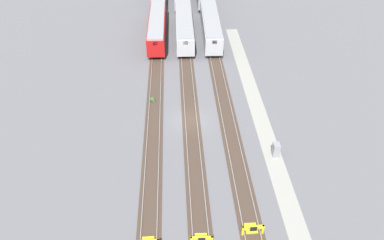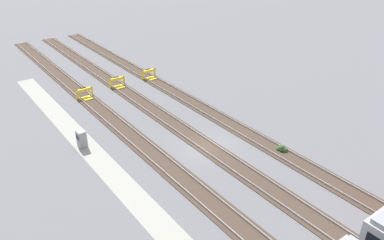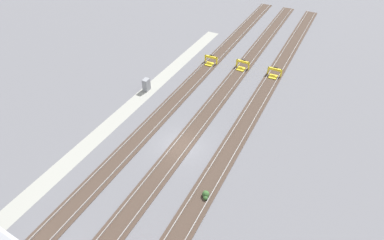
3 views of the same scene
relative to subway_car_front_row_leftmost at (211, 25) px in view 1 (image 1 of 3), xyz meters
The scene contains 12 objects.
ground_plane 25.03m from the subway_car_front_row_leftmost, 169.27° to the left, with size 400.00×400.00×0.00m, color slate.
service_walkway 24.94m from the subway_car_front_row_leftmost, behind, with size 54.00×2.00×0.01m, color #9E9E93.
rail_track_nearest 24.60m from the subway_car_front_row_leftmost, behind, with size 90.00×2.23×0.21m.
rail_track_near_inner 25.03m from the subway_car_front_row_leftmost, 169.27° to the left, with size 90.00×2.24×0.21m.
rail_track_middle 26.28m from the subway_car_front_row_leftmost, 159.30° to the left, with size 90.00×2.23×0.21m.
subway_car_front_row_leftmost is the anchor object (origin of this frame).
subway_car_front_row_centre 4.61m from the subway_car_front_row_leftmost, 90.00° to the left, with size 18.02×2.97×3.70m.
subway_car_back_row_leftmost 9.26m from the subway_car_front_row_leftmost, 90.00° to the left, with size 18.03×3.01×3.70m.
bumper_stop_nearest_track 41.34m from the subway_car_front_row_leftmost, behind, with size 1.37×2.01×1.22m.
bumper_stop_near_inner_track 42.46m from the subway_car_front_row_leftmost, behind, with size 1.35×2.00×1.22m.
electrical_cabinet 31.69m from the subway_car_front_row_leftmost, behind, with size 0.90×0.73×1.60m.
weed_clump 22.26m from the subway_car_front_row_leftmost, 154.41° to the left, with size 0.92×0.70×0.64m.
Camera 1 is at (-37.05, 1.83, 28.49)m, focal length 35.00 mm.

